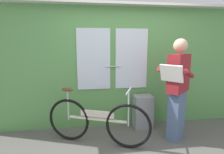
% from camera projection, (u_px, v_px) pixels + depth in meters
% --- Properties ---
extents(train_door_wall, '(5.16, 0.28, 2.27)m').
position_uv_depth(train_door_wall, '(123.00, 65.00, 3.55)').
color(train_door_wall, '#56934C').
rests_on(train_door_wall, ground_plane).
extents(bicycle_near_door, '(1.56, 0.75, 0.91)m').
position_uv_depth(bicycle_near_door, '(97.00, 121.00, 2.95)').
color(bicycle_near_door, black).
rests_on(bicycle_near_door, ground_plane).
extents(passenger_reading_newspaper, '(0.62, 0.60, 1.65)m').
position_uv_depth(passenger_reading_newspaper, '(178.00, 88.00, 3.02)').
color(passenger_reading_newspaper, slate).
rests_on(passenger_reading_newspaper, ground_plane).
extents(trash_bin_by_wall, '(0.34, 0.28, 0.62)m').
position_uv_depth(trash_bin_by_wall, '(143.00, 112.00, 3.54)').
color(trash_bin_by_wall, gray).
rests_on(trash_bin_by_wall, ground_plane).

